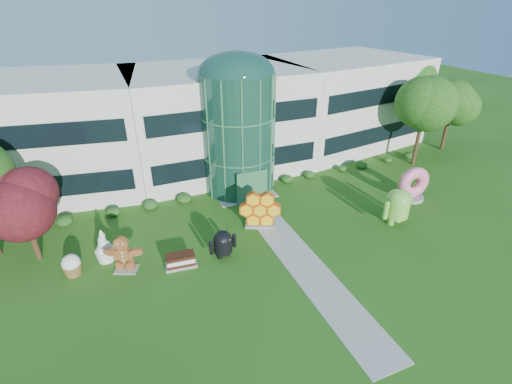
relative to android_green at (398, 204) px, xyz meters
name	(u,v)px	position (x,y,z in m)	size (l,w,h in m)	color
ground	(306,267)	(-8.68, -1.99, -1.62)	(140.00, 140.00, 0.00)	#215114
building	(216,118)	(-8.68, 16.01, 3.03)	(46.00, 15.00, 9.30)	beige
atrium	(238,134)	(-8.68, 10.01, 3.28)	(6.00, 6.00, 9.80)	#194738
walkway	(291,249)	(-8.68, 0.01, -1.60)	(2.40, 20.00, 0.04)	#9E9E93
tree_red	(26,219)	(-24.18, 5.51, 1.38)	(4.00, 4.00, 6.00)	#3F0C14
trees_backdrop	(234,139)	(-8.68, 11.01, 2.58)	(52.00, 8.00, 8.40)	#114712
android_green	(398,204)	(0.00, 0.00, 0.00)	(2.85, 1.90, 3.23)	#74C13E
android_black	(223,242)	(-13.10, 1.08, -0.50)	(1.96, 1.31, 2.23)	black
donut	(412,183)	(3.83, 2.56, -0.17)	(2.78, 1.33, 2.89)	#D75183
gingerbread	(123,254)	(-19.09, 2.10, -0.38)	(2.69, 1.03, 2.48)	brown
ice_cream_sandwich	(181,260)	(-15.87, 1.18, -1.18)	(1.95, 0.98, 0.87)	black
honeycomb	(260,211)	(-9.44, 3.53, -0.35)	(3.22, 1.15, 2.53)	yellow
froyo	(104,245)	(-20.15, 3.65, -0.48)	(1.32, 1.32, 2.26)	white
cupcake	(72,265)	(-22.09, 2.96, -0.92)	(1.17, 1.17, 1.40)	white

